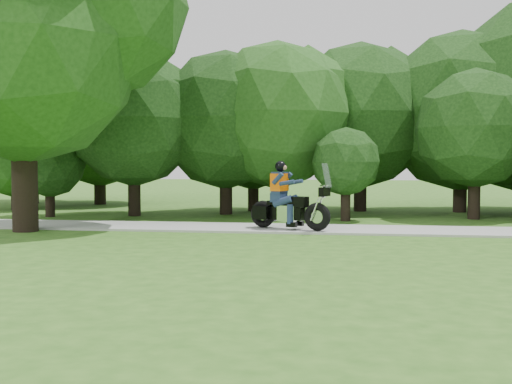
{
  "coord_description": "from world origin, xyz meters",
  "views": [
    {
      "loc": [
        -1.7,
        -9.69,
        1.98
      ],
      "look_at": [
        -3.64,
        3.07,
        1.3
      ],
      "focal_mm": 45.0,
      "sensor_mm": 36.0,
      "label": 1
    }
  ],
  "objects": [
    {
      "name": "ground",
      "position": [
        0.0,
        0.0,
        0.0
      ],
      "size": [
        100.0,
        100.0,
        0.0
      ],
      "primitive_type": "plane",
      "color": "#2E5C1A",
      "rests_on": "ground"
    },
    {
      "name": "walkway",
      "position": [
        0.0,
        8.0,
        0.03
      ],
      "size": [
        60.0,
        2.2,
        0.06
      ],
      "primitive_type": "cube",
      "color": "#A3A39E",
      "rests_on": "ground"
    },
    {
      "name": "tree_line",
      "position": [
        2.06,
        14.56,
        3.64
      ],
      "size": [
        40.38,
        11.22,
        7.87
      ],
      "color": "black",
      "rests_on": "ground"
    },
    {
      "name": "big_tree_west",
      "position": [
        -10.54,
        6.85,
        5.76
      ],
      "size": [
        8.64,
        6.56,
        9.96
      ],
      "color": "black",
      "rests_on": "ground"
    },
    {
      "name": "touring_motorcycle",
      "position": [
        -3.55,
        7.62,
        0.73
      ],
      "size": [
        2.32,
        1.4,
        1.86
      ],
      "rotation": [
        0.0,
        0.0,
        -0.4
      ],
      "color": "black",
      "rests_on": "walkway"
    }
  ]
}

